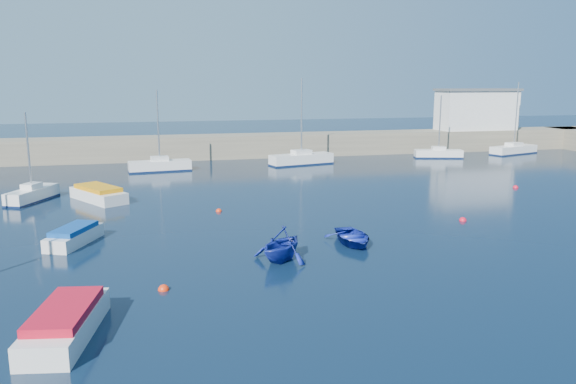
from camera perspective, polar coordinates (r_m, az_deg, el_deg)
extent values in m
plane|color=black|center=(24.18, 15.00, -10.43)|extent=(220.00, 220.00, 0.00)
cube|color=#736B57|center=(66.98, -4.02, 4.72)|extent=(96.00, 4.50, 2.60)
cube|color=silver|center=(77.52, 18.59, 7.86)|extent=(10.00, 4.00, 5.00)
cube|color=silver|center=(45.79, -24.54, -0.27)|extent=(3.26, 5.02, 0.96)
cylinder|color=#B7BABC|center=(45.31, -24.88, 3.81)|extent=(0.15, 0.15, 5.62)
cube|color=silver|center=(57.26, -12.88, 2.60)|extent=(6.20, 2.40, 1.06)
cylinder|color=#B7BABC|center=(56.82, -13.06, 6.60)|extent=(0.16, 0.16, 6.95)
cube|color=silver|center=(60.38, 1.36, 3.34)|extent=(7.22, 3.56, 1.13)
cylinder|color=#B7BABC|center=(59.94, 1.38, 7.67)|extent=(0.16, 0.16, 8.00)
cube|color=silver|center=(68.01, 15.02, 3.77)|extent=(5.65, 2.91, 0.96)
cylinder|color=#B7BABC|center=(67.67, 15.18, 6.80)|extent=(0.14, 0.14, 6.26)
cube|color=silver|center=(74.73, 21.94, 3.99)|extent=(6.97, 3.88, 1.01)
cylinder|color=#B7BABC|center=(74.37, 22.18, 7.33)|extent=(0.14, 0.14, 7.73)
cube|color=silver|center=(21.46, -21.63, -12.49)|extent=(2.61, 5.29, 0.83)
cube|color=#B60D22|center=(21.25, -21.74, -11.09)|extent=(2.31, 4.03, 0.31)
cube|color=silver|center=(32.95, -20.88, -4.34)|extent=(2.87, 4.24, 0.72)
cube|color=navy|center=(32.83, -20.94, -3.52)|extent=(2.41, 3.29, 0.27)
cube|color=silver|center=(44.20, -18.70, -0.32)|extent=(4.53, 5.67, 0.82)
cube|color=orange|center=(44.10, -18.74, 0.40)|extent=(3.72, 4.46, 0.31)
imported|color=navy|center=(31.03, 6.56, -4.58)|extent=(2.58, 3.59, 0.74)
imported|color=navy|center=(27.83, -0.67, -5.30)|extent=(4.30, 4.32, 1.73)
sphere|color=red|center=(24.88, -12.52, -9.69)|extent=(0.49, 0.49, 0.49)
sphere|color=red|center=(37.64, 17.33, -2.80)|extent=(0.48, 0.48, 0.48)
sphere|color=red|center=(38.76, -7.04, -1.98)|extent=(0.42, 0.42, 0.42)
sphere|color=red|center=(50.78, 22.11, 0.39)|extent=(0.46, 0.46, 0.46)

